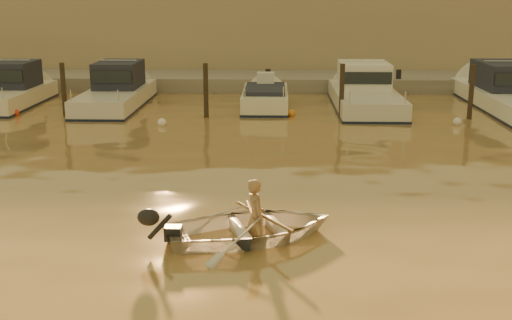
{
  "coord_description": "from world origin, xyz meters",
  "views": [
    {
      "loc": [
        2.42,
        -9.62,
        4.55
      ],
      "look_at": [
        1.95,
        4.76,
        0.75
      ],
      "focal_mm": 45.0,
      "sensor_mm": 36.0,
      "label": 1
    }
  ],
  "objects_px": {
    "dinghy": "(251,228)",
    "moored_boat_1": "(10,91)",
    "waterfront_building": "(234,31)",
    "moored_boat_3": "(265,102)",
    "moored_boat_2": "(116,91)",
    "moored_boat_4": "(365,92)",
    "person": "(256,216)"
  },
  "relations": [
    {
      "from": "moored_boat_1",
      "to": "waterfront_building",
      "type": "relative_size",
      "value": 0.14
    },
    {
      "from": "dinghy",
      "to": "waterfront_building",
      "type": "xyz_separation_m",
      "value": [
        -1.95,
        25.24,
        2.18
      ]
    },
    {
      "from": "moored_boat_1",
      "to": "moored_boat_3",
      "type": "bearing_deg",
      "value": 0.0
    },
    {
      "from": "dinghy",
      "to": "moored_boat_4",
      "type": "height_order",
      "value": "moored_boat_4"
    },
    {
      "from": "moored_boat_2",
      "to": "moored_boat_4",
      "type": "distance_m",
      "value": 10.07
    },
    {
      "from": "person",
      "to": "moored_boat_2",
      "type": "height_order",
      "value": "moored_boat_2"
    },
    {
      "from": "moored_boat_1",
      "to": "moored_boat_4",
      "type": "xyz_separation_m",
      "value": [
        14.44,
        0.0,
        0.0
      ]
    },
    {
      "from": "waterfront_building",
      "to": "moored_boat_3",
      "type": "bearing_deg",
      "value": -79.94
    },
    {
      "from": "person",
      "to": "waterfront_building",
      "type": "relative_size",
      "value": 0.03
    },
    {
      "from": "moored_boat_1",
      "to": "moored_boat_2",
      "type": "xyz_separation_m",
      "value": [
        4.36,
        0.0,
        0.0
      ]
    },
    {
      "from": "moored_boat_2",
      "to": "moored_boat_4",
      "type": "relative_size",
      "value": 0.97
    },
    {
      "from": "dinghy",
      "to": "moored_boat_1",
      "type": "height_order",
      "value": "moored_boat_1"
    },
    {
      "from": "dinghy",
      "to": "moored_boat_1",
      "type": "distance_m",
      "value": 17.65
    },
    {
      "from": "moored_boat_1",
      "to": "moored_boat_2",
      "type": "bearing_deg",
      "value": 0.0
    },
    {
      "from": "dinghy",
      "to": "moored_boat_4",
      "type": "xyz_separation_m",
      "value": [
        4.01,
        14.24,
        0.41
      ]
    },
    {
      "from": "person",
      "to": "moored_boat_1",
      "type": "distance_m",
      "value": 17.68
    },
    {
      "from": "moored_boat_1",
      "to": "moored_boat_3",
      "type": "distance_m",
      "value": 10.43
    },
    {
      "from": "moored_boat_3",
      "to": "person",
      "type": "bearing_deg",
      "value": -89.63
    },
    {
      "from": "moored_boat_3",
      "to": "moored_boat_2",
      "type": "bearing_deg",
      "value": 180.0
    },
    {
      "from": "moored_boat_1",
      "to": "dinghy",
      "type": "bearing_deg",
      "value": -53.79
    },
    {
      "from": "moored_boat_2",
      "to": "moored_boat_4",
      "type": "xyz_separation_m",
      "value": [
        10.07,
        0.0,
        0.0
      ]
    },
    {
      "from": "moored_boat_1",
      "to": "moored_boat_3",
      "type": "height_order",
      "value": "moored_boat_1"
    },
    {
      "from": "person",
      "to": "moored_boat_3",
      "type": "height_order",
      "value": "person"
    },
    {
      "from": "moored_boat_1",
      "to": "waterfront_building",
      "type": "distance_m",
      "value": 14.0
    },
    {
      "from": "moored_boat_1",
      "to": "moored_boat_4",
      "type": "relative_size",
      "value": 0.85
    },
    {
      "from": "moored_boat_4",
      "to": "person",
      "type": "bearing_deg",
      "value": -105.41
    },
    {
      "from": "dinghy",
      "to": "moored_boat_3",
      "type": "height_order",
      "value": "moored_boat_3"
    },
    {
      "from": "moored_boat_3",
      "to": "moored_boat_4",
      "type": "distance_m",
      "value": 4.03
    },
    {
      "from": "moored_boat_3",
      "to": "moored_boat_1",
      "type": "bearing_deg",
      "value": 180.0
    },
    {
      "from": "dinghy",
      "to": "person",
      "type": "relative_size",
      "value": 2.22
    },
    {
      "from": "person",
      "to": "moored_boat_2",
      "type": "bearing_deg",
      "value": 4.37
    },
    {
      "from": "moored_boat_1",
      "to": "moored_boat_3",
      "type": "xyz_separation_m",
      "value": [
        10.43,
        0.0,
        -0.4
      ]
    }
  ]
}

